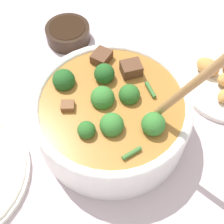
# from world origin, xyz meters

# --- Properties ---
(ground_plane) EXTENTS (4.00, 4.00, 0.00)m
(ground_plane) POSITION_xyz_m (0.00, 0.00, 0.00)
(ground_plane) COLOR silver
(stew_bowl) EXTENTS (0.30, 0.28, 0.31)m
(stew_bowl) POSITION_xyz_m (-0.00, -0.00, 0.06)
(stew_bowl) COLOR white
(stew_bowl) RESTS_ON ground_plane
(condiment_bowl) EXTENTS (0.10, 0.10, 0.04)m
(condiment_bowl) POSITION_xyz_m (0.15, -0.22, 0.02)
(condiment_bowl) COLOR black
(condiment_bowl) RESTS_ON ground_plane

